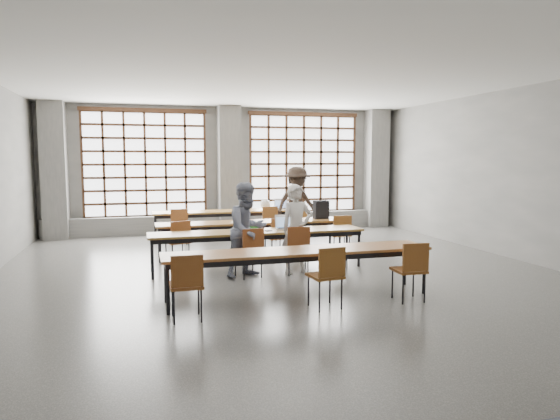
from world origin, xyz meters
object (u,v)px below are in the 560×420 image
(desk_row_b, at_px, (251,224))
(chair_near_left, at_px, (187,280))
(chair_front_right, at_px, (298,245))
(student_female, at_px, (248,230))
(chair_near_mid, at_px, (328,271))
(student_male, at_px, (297,229))
(chair_back_mid, at_px, (268,220))
(red_pouch, at_px, (186,281))
(desk_row_a, at_px, (232,213))
(chair_mid_centre, at_px, (278,234))
(chair_near_right, at_px, (411,266))
(desk_row_c, at_px, (258,234))
(mouse, at_px, (306,228))
(laptop_back, at_px, (281,206))
(green_box, at_px, (254,228))
(backpack, at_px, (321,210))
(laptop_front, at_px, (285,226))
(chair_back_right, at_px, (298,219))
(phone, at_px, (268,231))
(chair_mid_left, at_px, (179,238))
(chair_mid_right, at_px, (341,231))
(plastic_bag, at_px, (265,204))
(student_back, at_px, (297,203))
(chair_back_left, at_px, (179,223))
(desk_row_d, at_px, (299,254))

(desk_row_b, distance_m, chair_near_left, 4.41)
(chair_front_right, height_order, student_female, student_female)
(chair_near_mid, bearing_deg, student_male, 83.68)
(chair_back_mid, distance_m, chair_front_right, 3.68)
(student_female, distance_m, red_pouch, 2.47)
(desk_row_a, height_order, chair_mid_centre, chair_mid_centre)
(desk_row_b, bearing_deg, chair_near_right, -70.11)
(desk_row_c, bearing_deg, chair_near_mid, -82.37)
(chair_mid_centre, height_order, mouse, chair_mid_centre)
(laptop_back, relative_size, mouse, 4.07)
(desk_row_b, xyz_separation_m, chair_near_left, (-1.73, -4.05, -0.13))
(student_female, xyz_separation_m, green_box, (0.25, 0.58, -0.05))
(mouse, bearing_deg, desk_row_a, 102.00)
(chair_back_mid, distance_m, student_male, 3.57)
(chair_near_left, xyz_separation_m, laptop_back, (3.08, 6.45, 0.25))
(backpack, bearing_deg, laptop_front, -135.09)
(chair_near_right, distance_m, backpack, 4.13)
(chair_back_right, height_order, student_male, student_male)
(desk_row_c, distance_m, phone, 0.22)
(red_pouch, bearing_deg, desk_row_b, 66.50)
(desk_row_a, distance_m, desk_row_b, 2.29)
(desk_row_b, bearing_deg, chair_mid_centre, -56.65)
(chair_mid_left, xyz_separation_m, chair_mid_right, (3.37, -0.00, 0.00))
(chair_mid_centre, distance_m, laptop_front, 0.69)
(chair_mid_left, bearing_deg, chair_back_right, 35.79)
(plastic_bag, bearing_deg, student_female, -107.97)
(laptop_front, xyz_separation_m, backpack, (1.22, 1.32, 0.14))
(chair_mid_right, bearing_deg, chair_mid_left, 179.94)
(chair_back_mid, bearing_deg, student_male, -96.10)
(chair_back_mid, height_order, student_back, student_back)
(student_male, xyz_separation_m, student_female, (-0.90, -0.00, 0.02))
(chair_back_left, relative_size, green_box, 3.52)
(desk_row_c, relative_size, chair_mid_right, 4.55)
(chair_mid_centre, relative_size, chair_near_left, 1.00)
(desk_row_d, relative_size, chair_mid_right, 4.55)
(backpack, xyz_separation_m, plastic_bag, (-0.71, 2.29, -0.06))
(chair_near_right, xyz_separation_m, red_pouch, (-3.20, 0.08, -0.04))
(desk_row_b, xyz_separation_m, chair_back_left, (-1.41, 1.66, -0.13))
(chair_back_mid, xyz_separation_m, student_female, (-1.28, -3.54, 0.29))
(chair_mid_right, height_order, chair_near_left, same)
(desk_row_b, relative_size, chair_mid_centre, 4.55)
(chair_near_left, height_order, plastic_bag, plastic_bag)
(chair_mid_left, distance_m, chair_mid_centre, 1.99)
(student_back, bearing_deg, chair_back_left, 169.24)
(green_box, bearing_deg, chair_back_right, 58.37)
(chair_near_right, bearing_deg, chair_mid_right, 84.56)
(desk_row_d, height_order, student_back, student_back)
(student_male, bearing_deg, student_back, 63.65)
(chair_front_right, distance_m, red_pouch, 2.91)
(desk_row_c, bearing_deg, laptop_front, 11.07)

